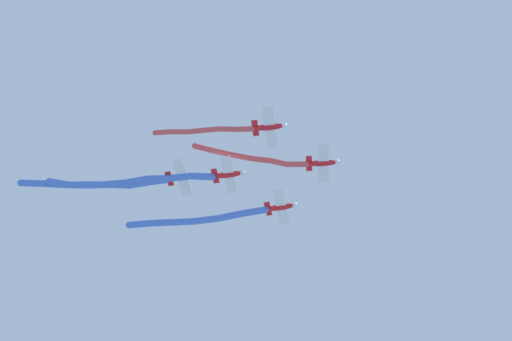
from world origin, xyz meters
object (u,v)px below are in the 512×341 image
at_px(airplane_slot, 229,174).
at_px(airplane_trail, 183,177).
at_px(airplane_lead, 323,163).
at_px(airplane_left_wing, 281,207).
at_px(airplane_right_wing, 270,127).

bearing_deg(airplane_slot, airplane_trail, -178.94).
xyz_separation_m(airplane_lead, airplane_slot, (-5.39, -11.54, -0.20)).
relative_size(airplane_lead, airplane_slot, 1.02).
bearing_deg(airplane_lead, airplane_trail, 176.29).
xyz_separation_m(airplane_lead, airplane_left_wing, (-8.46, -3.08, -0.40)).
xyz_separation_m(airplane_lead, airplane_trail, (-8.08, -17.31, 0.40)).
height_order(airplane_lead, airplane_trail, airplane_trail).
xyz_separation_m(airplane_right_wing, airplane_slot, (-8.46, -3.07, -0.50)).
bearing_deg(airplane_trail, airplane_lead, 1.73).
relative_size(airplane_lead, airplane_right_wing, 1.01).
distance_m(airplane_lead, airplane_slot, 12.74).
relative_size(airplane_lead, airplane_trail, 1.02).
relative_size(airplane_left_wing, airplane_slot, 0.99).
bearing_deg(airplane_right_wing, airplane_lead, 43.65).
relative_size(airplane_right_wing, airplane_trail, 1.01).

